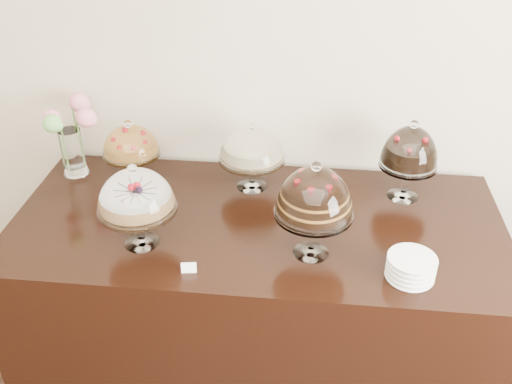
# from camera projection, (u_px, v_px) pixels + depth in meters

# --- Properties ---
(wall_back) EXTENTS (5.00, 0.04, 3.00)m
(wall_back) POSITION_uv_depth(u_px,v_px,m) (279.00, 50.00, 2.69)
(wall_back) COLOR beige
(wall_back) RESTS_ON ground
(display_counter) EXTENTS (2.20, 1.00, 0.90)m
(display_counter) POSITION_uv_depth(u_px,v_px,m) (257.00, 295.00, 2.80)
(display_counter) COLOR black
(display_counter) RESTS_ON ground
(cake_stand_sugar_sponge) EXTENTS (0.33, 0.33, 0.38)m
(cake_stand_sugar_sponge) POSITION_uv_depth(u_px,v_px,m) (136.00, 195.00, 2.29)
(cake_stand_sugar_sponge) COLOR white
(cake_stand_sugar_sponge) RESTS_ON display_counter
(cake_stand_choco_layer) EXTENTS (0.32, 0.32, 0.43)m
(cake_stand_choco_layer) POSITION_uv_depth(u_px,v_px,m) (315.00, 196.00, 2.21)
(cake_stand_choco_layer) COLOR white
(cake_stand_choco_layer) RESTS_ON display_counter
(cake_stand_cheesecake) EXTENTS (0.32, 0.32, 0.34)m
(cake_stand_cheesecake) POSITION_uv_depth(u_px,v_px,m) (252.00, 148.00, 2.69)
(cake_stand_cheesecake) COLOR white
(cake_stand_cheesecake) RESTS_ON display_counter
(cake_stand_dark_choco) EXTENTS (0.27, 0.27, 0.40)m
(cake_stand_dark_choco) POSITION_uv_depth(u_px,v_px,m) (410.00, 150.00, 2.59)
(cake_stand_dark_choco) COLOR white
(cake_stand_dark_choco) RESTS_ON display_counter
(cake_stand_fruit_tart) EXTENTS (0.28, 0.28, 0.33)m
(cake_stand_fruit_tart) POSITION_uv_depth(u_px,v_px,m) (130.00, 144.00, 2.75)
(cake_stand_fruit_tart) COLOR white
(cake_stand_fruit_tart) RESTS_ON display_counter
(flower_vase) EXTENTS (0.27, 0.35, 0.38)m
(flower_vase) POSITION_uv_depth(u_px,v_px,m) (71.00, 132.00, 2.79)
(flower_vase) COLOR white
(flower_vase) RESTS_ON display_counter
(plate_stack) EXTENTS (0.18, 0.18, 0.09)m
(plate_stack) POSITION_uv_depth(u_px,v_px,m) (411.00, 268.00, 2.20)
(plate_stack) COLOR white
(plate_stack) RESTS_ON display_counter
(price_card_left) EXTENTS (0.06, 0.02, 0.04)m
(price_card_left) POSITION_uv_depth(u_px,v_px,m) (189.00, 268.00, 2.24)
(price_card_left) COLOR white
(price_card_left) RESTS_ON display_counter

